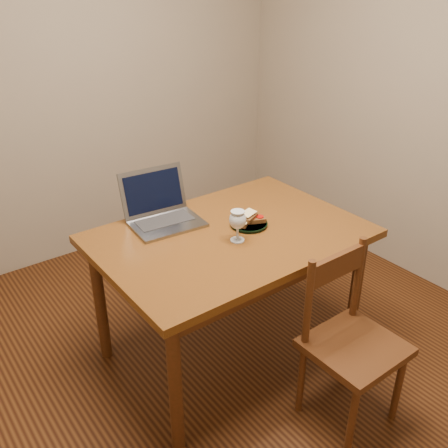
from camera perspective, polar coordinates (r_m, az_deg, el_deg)
floor at (r=2.83m, az=-0.46°, el=-15.44°), size 3.20×3.20×0.02m
back_wall at (r=3.56m, az=-16.86°, el=16.36°), size 3.20×0.02×2.60m
right_wall at (r=3.35m, az=22.97°, el=14.80°), size 0.02×3.20×2.60m
table at (r=2.51m, az=0.69°, el=-2.71°), size 1.30×0.90×0.74m
chair at (r=2.33m, az=14.43°, el=-12.19°), size 0.40×0.38×0.43m
plate at (r=2.53m, az=2.85°, el=-0.01°), size 0.19×0.19×0.02m
sandwich_cheese at (r=2.51m, az=2.17°, el=0.34°), size 0.11×0.10×0.03m
sandwich_tomato at (r=2.53m, az=3.63°, el=0.61°), size 0.11×0.09×0.03m
sandwich_top at (r=2.51m, az=2.81°, el=0.95°), size 0.12×0.09×0.03m
milk_glass at (r=2.36m, az=1.56°, el=-0.22°), size 0.08×0.08×0.16m
laptop at (r=2.58m, az=-7.26°, el=1.79°), size 0.38×0.35×0.25m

